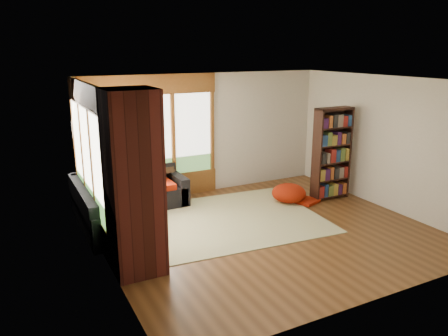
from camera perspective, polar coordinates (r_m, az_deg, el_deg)
name	(u,v)px	position (r m, az deg, el deg)	size (l,w,h in m)	color
floor	(266,230)	(7.79, 5.47, -8.11)	(5.50, 5.50, 0.00)	#502F16
ceiling	(270,80)	(7.17, 6.01, 11.33)	(5.50, 5.50, 0.00)	white
wall_back	(205,134)	(9.52, -2.46, 4.47)	(5.50, 0.04, 2.60)	silver
wall_front	(382,204)	(5.54, 19.89, -4.50)	(5.50, 0.04, 2.60)	silver
wall_left	(102,181)	(6.36, -15.61, -1.61)	(0.04, 5.00, 2.60)	silver
wall_right	(386,143)	(9.13, 20.42, 3.05)	(0.04, 5.00, 2.60)	silver
windows_back	(153,137)	(9.05, -9.31, 4.04)	(2.82, 0.10, 1.90)	brown
windows_left	(88,159)	(7.49, -17.34, 1.19)	(0.10, 2.62, 1.90)	brown
roller_blind	(79,126)	(8.22, -18.40, 5.17)	(0.03, 0.72, 0.90)	#7D9B65
brick_chimney	(134,184)	(6.11, -11.72, -2.05)	(0.70, 0.70, 2.60)	#471914
sectional_sofa	(129,202)	(8.41, -12.25, -4.39)	(2.20, 2.20, 0.80)	black
area_rug	(224,220)	(8.19, 0.00, -6.80)	(3.54, 2.70, 0.01)	#EBE9C7
bookshelf	(332,154)	(9.37, 13.90, 1.80)	(0.83, 0.28, 1.94)	black
pouf	(289,193)	(9.17, 8.47, -3.19)	(0.71, 0.71, 0.38)	#991F09
dog_tan	(143,177)	(8.22, -10.51, -1.13)	(1.05, 0.83, 0.52)	olive
dog_brindle	(124,191)	(7.67, -12.88, -2.89)	(0.46, 0.76, 0.41)	#321A14
throw_pillows	(132,177)	(8.34, -11.94, -1.19)	(1.98, 1.68, 0.45)	#2E2317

